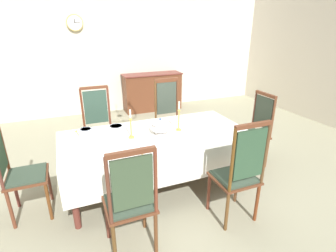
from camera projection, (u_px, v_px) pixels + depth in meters
The scene contains 20 objects.
ground at pixel (151, 176), 3.72m from camera, with size 8.20×6.40×0.04m, color gray.
back_wall at pixel (103, 37), 5.86m from camera, with size 8.20×0.08×3.49m, color beige.
dining_table at pixel (156, 139), 3.26m from camera, with size 2.29×1.07×0.73m.
tablecloth at pixel (156, 142), 3.27m from camera, with size 2.31×1.09×0.41m.
chair_south_a at pixel (130, 200), 2.28m from camera, with size 0.44×0.42×1.12m.
chair_north_a at pixel (99, 126), 3.89m from camera, with size 0.44×0.42×1.17m.
chair_south_b at pixel (239, 172), 2.67m from camera, with size 0.44×0.42×1.18m.
chair_north_b at pixel (169, 116), 4.30m from camera, with size 0.44×0.42×1.20m.
chair_head_west at pixel (18, 170), 2.74m from camera, with size 0.42×0.44×1.13m.
chair_head_east at pixel (255, 129), 3.84m from camera, with size 0.42×0.44×1.10m.
soup_tureen at pixel (160, 126), 3.22m from camera, with size 0.25×0.25×0.20m.
candlestick_west at pixel (131, 127), 3.07m from camera, with size 0.07×0.07×0.36m.
candlestick_east at pixel (179, 119), 3.28m from camera, with size 0.07×0.07×0.39m.
bowl_near_left at pixel (86, 130), 3.29m from camera, with size 0.16×0.16×0.04m.
bowl_near_right at pixel (147, 148), 2.81m from camera, with size 0.16×0.16×0.04m.
bowl_far_left at pixel (116, 127), 3.39m from camera, with size 0.19×0.19×0.04m.
spoon_primary at pixel (77, 132), 3.28m from camera, with size 0.04×0.18×0.01m.
spoon_secondary at pixel (136, 150), 2.80m from camera, with size 0.07×0.17×0.01m.
sideboard at pixel (152, 92), 6.43m from camera, with size 1.44×0.48×0.90m.
mounted_clock at pixel (75, 23), 5.49m from camera, with size 0.34×0.06×0.34m.
Camera 1 is at (-0.98, -3.05, 2.01)m, focal length 27.73 mm.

